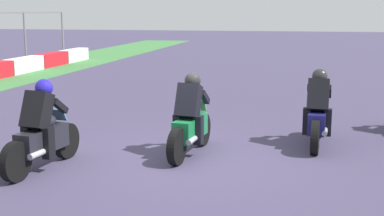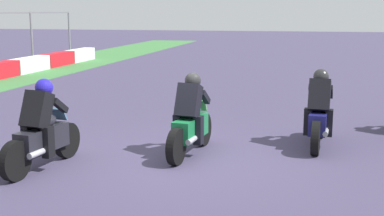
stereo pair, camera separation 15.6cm
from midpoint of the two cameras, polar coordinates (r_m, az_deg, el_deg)
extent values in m
plane|color=#3F3955|center=(9.39, 0.19, -5.48)|extent=(120.00, 120.00, 0.00)
cube|color=white|center=(23.43, -17.30, 4.58)|extent=(2.47, 0.60, 0.64)
cube|color=red|center=(25.63, -14.48, 5.21)|extent=(2.47, 0.60, 0.64)
cube|color=white|center=(27.89, -12.11, 5.73)|extent=(2.47, 0.60, 0.64)
cylinder|color=slate|center=(26.81, -17.12, 7.37)|extent=(0.10, 0.10, 2.57)
cylinder|color=slate|center=(30.45, -13.24, 7.90)|extent=(0.10, 0.10, 2.57)
cylinder|color=black|center=(11.10, 14.40, -1.58)|extent=(0.65, 0.19, 0.64)
cylinder|color=black|center=(9.74, 13.95, -3.26)|extent=(0.65, 0.19, 0.64)
cube|color=navy|center=(10.38, 14.23, -1.40)|extent=(1.12, 0.40, 0.40)
ellipsoid|color=navy|center=(10.42, 14.34, 0.33)|extent=(0.50, 0.34, 0.24)
cube|color=red|center=(9.88, 14.07, -1.88)|extent=(0.07, 0.16, 0.08)
cylinder|color=#A5A5AD|center=(10.06, 14.99, -2.57)|extent=(0.43, 0.13, 0.10)
cube|color=black|center=(10.19, 14.33, 1.35)|extent=(0.51, 0.44, 0.66)
sphere|color=#272728|center=(10.36, 14.49, 3.39)|extent=(0.32, 0.32, 0.30)
cube|color=teal|center=(10.81, 14.47, 0.90)|extent=(0.17, 0.27, 0.23)
cube|color=black|center=(10.28, 13.08, -1.47)|extent=(0.19, 0.15, 0.52)
cube|color=black|center=(10.26, 15.31, -1.59)|extent=(0.19, 0.15, 0.52)
cube|color=black|center=(10.57, 13.48, 1.83)|extent=(0.39, 0.13, 0.31)
cube|color=black|center=(10.56, 15.43, 1.72)|extent=(0.39, 0.13, 0.31)
cylinder|color=black|center=(10.15, 1.67, -2.38)|extent=(0.65, 0.22, 0.64)
cylinder|color=black|center=(8.87, -1.24, -4.30)|extent=(0.65, 0.22, 0.64)
cube|color=#19733E|center=(9.47, 0.31, -2.22)|extent=(1.13, 0.46, 0.40)
ellipsoid|color=#19733E|center=(9.50, 0.52, -0.33)|extent=(0.51, 0.36, 0.24)
cube|color=red|center=(9.00, -0.80, -2.77)|extent=(0.08, 0.17, 0.08)
cylinder|color=#A5A5AD|center=(9.12, 0.50, -3.55)|extent=(0.43, 0.15, 0.10)
cube|color=black|center=(9.27, 0.10, 0.79)|extent=(0.53, 0.46, 0.66)
sphere|color=#272728|center=(9.42, 0.57, 3.04)|extent=(0.34, 0.34, 0.30)
cube|color=#549159|center=(9.86, 1.31, 0.32)|extent=(0.19, 0.28, 0.23)
cube|color=black|center=(9.43, -1.08, -2.28)|extent=(0.20, 0.16, 0.52)
cube|color=black|center=(9.29, 1.22, -2.47)|extent=(0.20, 0.16, 0.52)
cube|color=black|center=(9.68, -0.12, 1.33)|extent=(0.39, 0.15, 0.31)
cube|color=black|center=(9.56, 1.90, 1.21)|extent=(0.39, 0.15, 0.31)
cylinder|color=black|center=(9.57, -13.20, -3.47)|extent=(0.65, 0.22, 0.64)
cylinder|color=black|center=(8.48, -18.46, -5.56)|extent=(0.65, 0.22, 0.64)
cube|color=black|center=(8.97, -15.72, -3.35)|extent=(1.13, 0.46, 0.40)
ellipsoid|color=black|center=(8.98, -15.44, -1.35)|extent=(0.52, 0.36, 0.24)
cube|color=red|center=(8.58, -17.74, -3.97)|extent=(0.08, 0.17, 0.08)
cylinder|color=#A5A5AD|center=(8.64, -16.19, -4.80)|extent=(0.43, 0.16, 0.10)
cube|color=black|center=(8.78, -16.28, -0.20)|extent=(0.53, 0.46, 0.66)
sphere|color=#241DAD|center=(8.90, -15.55, 2.20)|extent=(0.34, 0.34, 0.30)
cube|color=#44657F|center=(9.30, -14.02, -0.64)|extent=(0.19, 0.28, 0.23)
cube|color=black|center=(9.00, -17.20, -3.39)|extent=(0.20, 0.16, 0.52)
cube|color=black|center=(8.76, -15.13, -3.65)|extent=(0.20, 0.16, 0.52)
cube|color=black|center=(9.19, -15.77, 0.41)|extent=(0.39, 0.15, 0.31)
cube|color=black|center=(8.98, -13.92, 0.27)|extent=(0.39, 0.15, 0.31)
camera|label=1|loc=(0.08, -89.52, 0.09)|focal=48.28mm
camera|label=2|loc=(0.08, 90.48, -0.09)|focal=48.28mm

